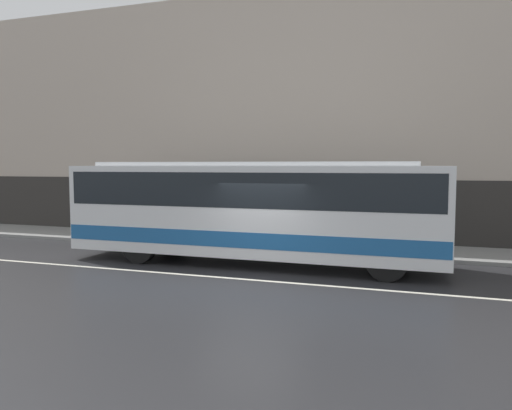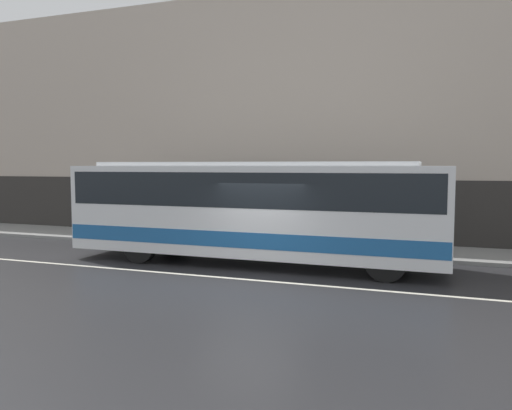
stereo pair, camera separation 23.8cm
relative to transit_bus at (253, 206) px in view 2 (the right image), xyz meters
The scene contains 5 objects.
ground_plane 2.84m from the transit_bus, 71.66° to the right, with size 60.00×60.00×0.00m, color #262628.
sidewalk 3.79m from the transit_bus, 78.02° to the left, with size 60.00×2.89×0.12m.
building_facade 5.80m from the transit_bus, 81.83° to the left, with size 60.00×0.35×9.84m.
lane_stripe 2.84m from the transit_bus, 71.66° to the right, with size 54.00×0.14×0.01m.
transit_bus is the anchor object (origin of this frame).
Camera 2 is at (4.52, -12.02, 2.99)m, focal length 35.00 mm.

